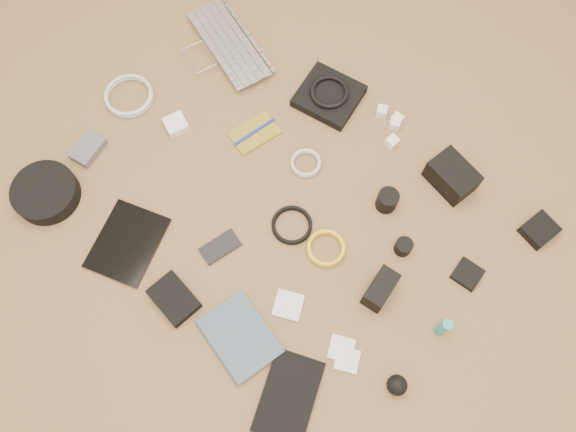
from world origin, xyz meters
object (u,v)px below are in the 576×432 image
Objects in this scene: tablet at (127,243)px; headphone_case at (46,193)px; dslr_camera at (452,176)px; paperback at (216,354)px; laptop at (217,51)px; phone at (220,247)px.

headphone_case reaches higher than tablet.
dslr_camera is at bearing 33.22° from tablet.
headphone_case is (-0.30, -0.04, 0.02)m from tablet.
tablet is at bearing -116.53° from dslr_camera.
dslr_camera reaches higher than tablet.
dslr_camera is 0.88m from paperback.
dslr_camera is 0.62× the size of tablet.
dslr_camera is 1.01m from tablet.
laptop is 1.75× the size of paperback.
tablet is 0.28m from phone.
dslr_camera is 1.25m from headphone_case.
headphone_case reaches higher than phone.
phone is at bearing 21.01° from headphone_case.
dslr_camera is at bearing 1.06° from paperback.
tablet is (0.24, -0.69, -0.01)m from laptop.
phone is at bearing -27.54° from laptop.
laptop is 1.88× the size of headphone_case.
headphone_case is at bearing 102.45° from paperback.
phone is 0.59× the size of headphone_case.
tablet is (-0.65, -0.77, -0.04)m from dslr_camera.
paperback is at bearing -28.43° from laptop.
laptop reaches higher than paperback.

